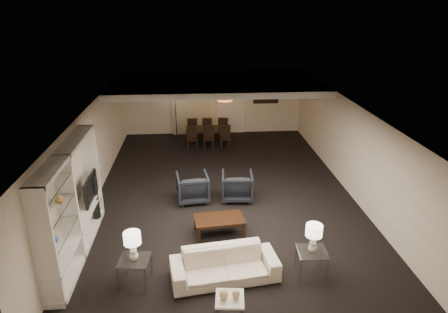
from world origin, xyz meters
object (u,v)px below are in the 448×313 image
chair_nr (225,138)px  armchair_left (193,188)px  coffee_table (219,226)px  dining_table (208,136)px  armchair_right (237,186)px  chair_fl (192,128)px  chair_nl (192,139)px  marble_table (230,309)px  floor_lamp (176,115)px  table_lamp_left (133,246)px  chair_fm (207,127)px  pendant_light (225,97)px  sofa (225,265)px  chair_nm (209,138)px  table_lamp_right (313,238)px  floor_speaker (95,200)px  side_table_left (135,271)px  chair_fr (223,127)px  vase_blue (54,238)px  television (86,189)px  side_table_right (311,263)px  vase_amber (59,199)px

chair_nr → armchair_left: bearing=-105.7°
coffee_table → dining_table: 6.28m
armchair_right → chair_fl: 5.37m
armchair_left → chair_nl: bearing=-96.9°
marble_table → chair_nl: chair_nl is taller
floor_lamp → chair_nr: bearing=-39.9°
table_lamp_left → floor_lamp: floor_lamp is taller
chair_fm → chair_nl: bearing=71.6°
chair_fm → floor_lamp: size_ratio=0.47×
table_lamp_left → chair_nr: table_lamp_left is taller
pendant_light → dining_table: size_ratio=0.32×
armchair_right → chair_fl: bearing=-73.1°
chair_fm → pendant_light: bearing=119.3°
sofa → chair_nl: 7.26m
chair_nm → table_lamp_right: bearing=-72.6°
floor_speaker → chair_nm: floor_speaker is taller
side_table_left → chair_fr: (2.30, 8.53, 0.16)m
sofa → floor_lamp: bearing=90.0°
chair_nr → chair_fl: same height
side_table_left → chair_fm: bearing=78.7°
floor_lamp → side_table_left: bearing=-93.2°
pendant_light → chair_fr: size_ratio=0.61×
floor_speaker → chair_nr: 6.04m
coffee_table → table_lamp_right: 2.41m
chair_nl → coffee_table: bearing=-85.4°
armchair_right → dining_table: (-0.60, 4.58, -0.10)m
chair_nl → side_table_left: bearing=-100.1°
vase_blue → table_lamp_right: bearing=1.6°
sofa → armchair_left: armchair_left is taller
vase_blue → chair_fr: 9.42m
sofa → vase_blue: bearing=174.6°
table_lamp_right → television: television is taller
side_table_right → chair_fr: chair_fr is taller
coffee_table → chair_fm: bearing=90.0°
pendant_light → sofa: bearing=-94.6°
vase_blue → pendant_light: bearing=63.7°
table_lamp_right → marble_table: (-1.70, -1.10, -0.58)m
floor_speaker → chair_fr: (3.53, 6.20, -0.19)m
table_lamp_right → chair_nl: bearing=107.6°
pendant_light → chair_nl: pendant_light is taller
chair_nm → chair_fl: same height
coffee_table → armchair_left: 1.81m
floor_speaker → vase_amber: bearing=-73.2°
chair_fl → floor_lamp: floor_lamp is taller
floor_speaker → chair_nl: bearing=84.6°
vase_amber → chair_fl: bearing=73.3°
side_table_right → table_lamp_left: 3.44m
floor_speaker → chair_fm: (2.93, 6.20, -0.19)m
pendant_light → chair_fr: pendant_light is taller
side_table_left → vase_amber: bearing=163.0°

